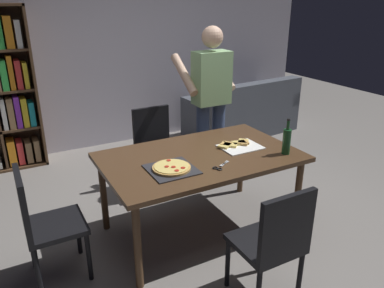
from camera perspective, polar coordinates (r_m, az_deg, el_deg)
The scene contains 12 objects.
ground_plane at distance 3.59m, azimuth 1.17°, elevation -12.77°, with size 12.00×12.00×0.00m, color gray.
back_wall at distance 5.41m, azimuth -12.85°, elevation 14.42°, with size 6.40×0.10×2.80m, color #BCB7C6.
dining_table at distance 3.25m, azimuth 1.26°, elevation -2.80°, with size 1.67×1.02×0.75m.
chair_near_camera at distance 2.63m, azimuth 12.35°, elevation -14.03°, with size 0.42×0.42×0.90m.
chair_far_side at distance 4.14m, azimuth -5.58°, elevation 0.07°, with size 0.42×0.42×0.90m.
chair_left_end at distance 2.98m, azimuth -21.84°, elevation -10.56°, with size 0.42×0.42×0.90m.
couch at distance 5.93m, azimuth 7.80°, elevation 4.48°, with size 1.77×1.00×0.85m.
person_serving_pizza at distance 4.05m, azimuth 2.81°, elevation 6.88°, with size 0.55×0.54×1.75m.
pepperoni_pizza_on_tray at distance 2.95m, azimuth -3.12°, elevation -3.68°, with size 0.36×0.36×0.04m.
pizza_slices_on_towel at distance 3.43m, azimuth 6.89°, elevation -0.18°, with size 0.38×0.29×0.03m.
wine_bottle at distance 3.31m, azimuth 14.17°, elevation 0.48°, with size 0.07×0.07×0.32m.
kitchen_scissors at distance 3.00m, azimuth 4.25°, elevation -3.45°, with size 0.19×0.14×0.01m.
Camera 1 is at (-1.47, -2.57, 2.02)m, focal length 35.13 mm.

